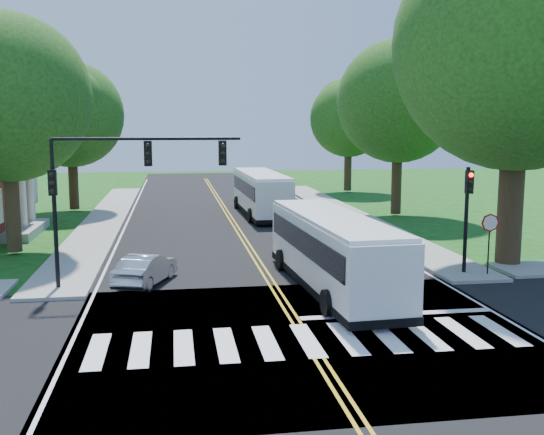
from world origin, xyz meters
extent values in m
plane|color=#134210|center=(0.00, 0.00, 0.00)|extent=(140.00, 140.00, 0.00)
cube|color=black|center=(0.00, 18.00, 0.01)|extent=(14.00, 96.00, 0.01)
cube|color=black|center=(0.00, 0.00, 0.01)|extent=(60.00, 12.00, 0.01)
cube|color=gold|center=(0.00, 22.00, 0.01)|extent=(0.36, 70.00, 0.01)
cube|color=silver|center=(-6.80, 22.00, 0.01)|extent=(0.12, 70.00, 0.01)
cube|color=silver|center=(6.80, 22.00, 0.01)|extent=(0.12, 70.00, 0.01)
cube|color=silver|center=(0.00, -0.50, 0.02)|extent=(12.60, 3.00, 0.01)
cube|color=silver|center=(3.50, 1.60, 0.02)|extent=(6.60, 0.40, 0.01)
cube|color=gray|center=(-8.30, 25.00, 0.07)|extent=(2.60, 40.00, 0.15)
cube|color=gray|center=(8.30, 25.00, 0.07)|extent=(2.60, 40.00, 0.15)
cylinder|color=#332214|center=(11.00, 8.00, 3.15)|extent=(1.10, 1.10, 6.00)
sphere|color=#377522|center=(11.00, 8.00, 9.66)|extent=(10.80, 10.80, 10.80)
cylinder|color=#332214|center=(-11.50, 14.00, 2.55)|extent=(0.70, 0.70, 4.80)
sphere|color=#377522|center=(-11.50, 14.00, 7.55)|extent=(8.00, 8.00, 8.00)
cylinder|color=#332214|center=(-11.00, 30.00, 2.35)|extent=(0.70, 0.70, 4.40)
sphere|color=#377522|center=(-11.00, 30.00, 7.02)|extent=(7.60, 7.60, 7.60)
cylinder|color=#332214|center=(11.50, 24.00, 2.65)|extent=(0.70, 0.70, 5.00)
sphere|color=#377522|center=(11.50, 24.00, 7.88)|extent=(8.40, 8.40, 8.40)
cylinder|color=#332214|center=(12.50, 40.00, 2.35)|extent=(0.70, 0.70, 4.40)
sphere|color=#377522|center=(12.50, 40.00, 6.89)|extent=(7.20, 7.20, 7.20)
cube|color=silver|center=(-12.40, 20.00, 4.40)|extent=(1.40, 6.00, 0.45)
cube|color=gray|center=(-12.40, 20.00, 0.25)|extent=(1.80, 6.00, 0.50)
cylinder|color=silver|center=(-12.40, 17.80, 2.10)|extent=(0.50, 0.50, 4.20)
cylinder|color=silver|center=(-12.40, 20.00, 2.10)|extent=(0.50, 0.50, 4.20)
cylinder|color=silver|center=(-12.40, 22.20, 2.10)|extent=(0.50, 0.50, 4.20)
cylinder|color=black|center=(-8.20, 6.50, 2.45)|extent=(0.16, 0.16, 4.60)
cube|color=black|center=(-8.20, 6.35, 4.15)|extent=(0.30, 0.22, 0.95)
sphere|color=black|center=(-8.20, 6.21, 4.45)|extent=(0.18, 0.18, 0.18)
cylinder|color=black|center=(-4.70, 6.50, 5.75)|extent=(7.00, 0.12, 0.12)
cube|color=black|center=(-4.70, 6.35, 5.20)|extent=(0.30, 0.22, 0.95)
cube|color=black|center=(-1.90, 6.35, 5.20)|extent=(0.30, 0.22, 0.95)
cylinder|color=black|center=(8.20, 6.50, 2.35)|extent=(0.16, 0.16, 4.40)
cube|color=black|center=(8.20, 6.35, 3.95)|extent=(0.30, 0.22, 0.95)
sphere|color=#FF0A05|center=(8.20, 6.21, 4.25)|extent=(0.18, 0.18, 0.18)
cylinder|color=black|center=(9.00, 6.00, 1.25)|extent=(0.06, 0.06, 2.20)
cylinder|color=#A50A07|center=(9.00, 5.97, 2.30)|extent=(0.76, 0.04, 0.76)
cube|color=white|center=(2.17, 5.15, 1.44)|extent=(2.94, 11.01, 2.54)
cube|color=black|center=(2.17, 5.15, 1.91)|extent=(2.96, 10.25, 0.88)
cube|color=black|center=(1.88, 10.64, 1.77)|extent=(2.26, 0.22, 1.48)
cube|color=orange|center=(1.88, 10.64, 2.60)|extent=(1.57, 0.18, 0.30)
cube|color=black|center=(2.17, 5.15, 0.32)|extent=(2.99, 11.11, 0.28)
cube|color=white|center=(2.17, 5.15, 2.76)|extent=(2.87, 10.68, 0.20)
cylinder|color=black|center=(3.18, 8.81, 0.46)|extent=(0.34, 0.90, 0.89)
cylinder|color=black|center=(0.78, 8.68, 0.46)|extent=(0.34, 0.90, 0.89)
cylinder|color=black|center=(3.55, 1.89, 0.46)|extent=(0.34, 0.90, 0.89)
cylinder|color=black|center=(1.15, 1.76, 0.46)|extent=(0.34, 0.90, 0.89)
cube|color=white|center=(2.28, 25.89, 1.50)|extent=(2.71, 11.39, 2.64)
cube|color=black|center=(2.28, 25.89, 1.98)|extent=(2.77, 10.60, 0.91)
cube|color=black|center=(2.15, 31.61, 1.84)|extent=(2.35, 0.15, 1.54)
cube|color=orange|center=(2.15, 31.61, 2.70)|extent=(1.64, 0.14, 0.31)
cube|color=black|center=(2.28, 25.89, 0.33)|extent=(2.77, 11.49, 0.29)
cube|color=white|center=(2.28, 25.89, 2.88)|extent=(2.66, 11.05, 0.21)
cylinder|color=black|center=(3.45, 29.67, 0.47)|extent=(0.33, 0.93, 0.92)
cylinder|color=black|center=(0.95, 29.61, 0.47)|extent=(0.33, 0.93, 0.92)
cylinder|color=black|center=(3.61, 22.47, 0.47)|extent=(0.33, 0.93, 0.92)
cylinder|color=black|center=(1.12, 22.41, 0.47)|extent=(0.33, 0.93, 0.92)
imported|color=#B7B9BE|center=(-4.94, 6.98, 0.63)|extent=(2.54, 3.96, 1.23)
imported|color=silver|center=(5.46, 11.81, 0.70)|extent=(3.92, 5.42, 1.37)
imported|color=black|center=(4.96, 19.04, 0.68)|extent=(2.87, 4.93, 1.34)
camera|label=1|loc=(-3.79, -18.03, 6.25)|focal=42.00mm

